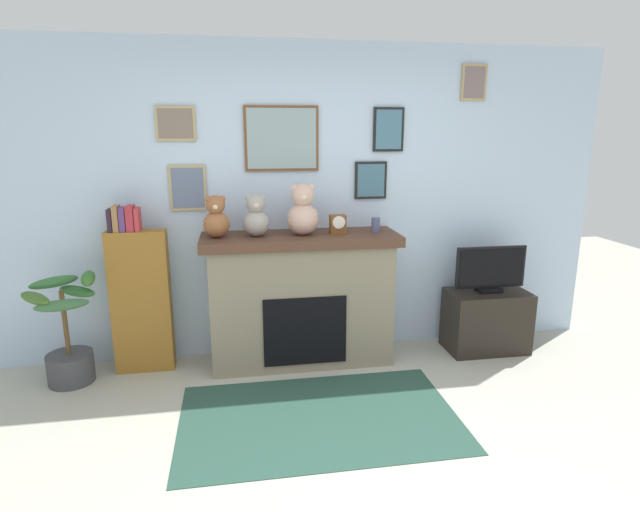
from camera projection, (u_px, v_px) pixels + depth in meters
The scene contains 13 objects.
ground_plane at pixel (361, 493), 2.73m from camera, with size 12.00×12.00×0.00m, color #ACAC9C.
back_wall at pixel (307, 202), 4.34m from camera, with size 5.20×0.15×2.60m.
fireplace at pixel (301, 298), 4.21m from camera, with size 1.58×0.55×1.09m.
bookshelf at pixel (140, 297), 4.03m from camera, with size 0.45×0.16×1.35m.
potted_plant at pixel (68, 341), 3.88m from camera, with size 0.57×0.56×0.86m.
tv_stand at pixel (486, 321), 4.49m from camera, with size 0.69×0.40×0.54m, color black.
television at pixel (490, 270), 4.38m from camera, with size 0.62×0.14×0.40m.
area_rug at pixel (319, 417), 3.45m from camera, with size 1.87×1.15×0.01m, color #27483C.
candle_jar at pixel (376, 225), 4.15m from camera, with size 0.07×0.07×0.12m, color #4C517A.
mantel_clock at pixel (338, 224), 4.09m from camera, with size 0.13×0.09×0.15m.
teddy_bear_cream at pixel (216, 219), 3.92m from camera, with size 0.20×0.20×0.33m.
teddy_bear_brown at pixel (256, 217), 3.97m from camera, with size 0.21×0.21×0.33m.
teddy_bear_grey at pixel (303, 212), 4.02m from camera, with size 0.25×0.25×0.41m.
Camera 1 is at (-0.61, -2.28, 1.89)m, focal length 28.58 mm.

